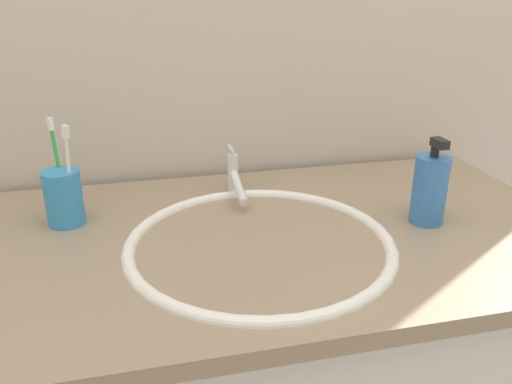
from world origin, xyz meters
name	(u,v)px	position (x,y,z in m)	size (l,w,h in m)	color
tiled_wall_back	(229,20)	(0.00, 0.37, 1.20)	(2.41, 0.04, 2.40)	beige
sink_basin	(260,266)	(-0.03, -0.05, 0.80)	(0.49, 0.49, 0.13)	white
faucet	(235,178)	(-0.03, 0.18, 0.89)	(0.02, 0.16, 0.10)	silver
toothbrush_cup	(64,198)	(-0.37, 0.12, 0.90)	(0.07, 0.07, 0.11)	#338CCC
toothbrush_green	(58,162)	(-0.38, 0.15, 0.96)	(0.02, 0.03, 0.20)	green
toothbrush_white	(69,169)	(-0.35, 0.11, 0.96)	(0.02, 0.02, 0.19)	white
soap_dispenser	(430,189)	(0.31, -0.03, 0.91)	(0.07, 0.07, 0.17)	#3372BF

